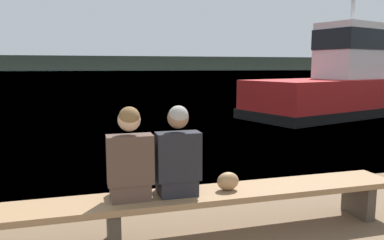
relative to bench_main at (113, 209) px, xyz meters
name	(u,v)px	position (x,y,z in m)	size (l,w,h in m)	color
water_surface	(86,72)	(0.03, 121.44, -0.39)	(240.00, 240.00, 0.00)	teal
far_shoreline	(85,63)	(0.03, 166.77, 2.72)	(600.00, 12.00, 6.23)	#424738
bench_main	(113,209)	(0.00, 0.00, 0.00)	(6.55, 0.55, 0.48)	#8E6B47
person_left	(130,159)	(0.18, 0.00, 0.52)	(0.46, 0.38, 0.96)	#4C382D
person_right	(178,156)	(0.68, 0.00, 0.51)	(0.46, 0.38, 0.96)	black
shopping_bag	(228,181)	(1.25, 0.01, 0.19)	(0.25, 0.16, 0.20)	#9E754C
tugboat_red	(348,86)	(9.59, 8.61, 0.69)	(9.27, 5.30, 6.19)	#A81919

